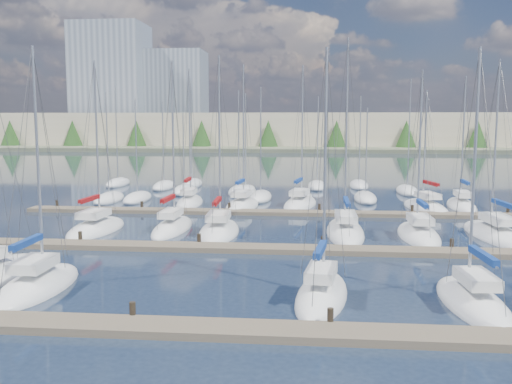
# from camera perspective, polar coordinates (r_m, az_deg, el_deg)

# --- Properties ---
(ground) EXTENTS (400.00, 400.00, 0.00)m
(ground) POSITION_cam_1_polar(r_m,az_deg,el_deg) (79.40, 3.14, 1.33)
(ground) COLOR #212E42
(ground) RESTS_ON ground
(dock_near) EXTENTS (44.00, 1.93, 1.10)m
(dock_near) POSITION_cam_1_polar(r_m,az_deg,el_deg) (22.65, -2.95, -13.61)
(dock_near) COLOR #6B5E4C
(dock_near) RESTS_ON ground
(dock_mid) EXTENTS (44.00, 1.93, 1.10)m
(dock_mid) POSITION_cam_1_polar(r_m,az_deg,el_deg) (35.99, 0.30, -5.68)
(dock_mid) COLOR #6B5E4C
(dock_mid) RESTS_ON ground
(dock_far) EXTENTS (44.00, 1.93, 1.10)m
(dock_far) POSITION_cam_1_polar(r_m,az_deg,el_deg) (49.69, 1.75, -2.07)
(dock_far) COLOR #6B5E4C
(dock_far) RESTS_ON ground
(sailboat_o) EXTENTS (3.45, 7.69, 14.03)m
(sailboat_o) POSITION_cam_1_polar(r_m,az_deg,el_deg) (53.70, -1.38, -1.32)
(sailboat_o) COLOR white
(sailboat_o) RESTS_ON ground
(sailboat_i) EXTENTS (2.50, 8.10, 13.24)m
(sailboat_i) POSITION_cam_1_polar(r_m,az_deg,el_deg) (43.08, -8.37, -3.54)
(sailboat_i) COLOR white
(sailboat_i) RESTS_ON ground
(sailboat_m) EXTENTS (3.70, 9.74, 13.12)m
(sailboat_m) POSITION_cam_1_polar(r_m,az_deg,el_deg) (43.60, 22.81, -3.94)
(sailboat_m) COLOR white
(sailboat_m) RESTS_ON ground
(sailboat_n) EXTENTS (2.58, 7.63, 13.72)m
(sailboat_n) POSITION_cam_1_polar(r_m,az_deg,el_deg) (55.72, -6.65, -1.05)
(sailboat_n) COLOR white
(sailboat_n) RESTS_ON ground
(sailboat_r) EXTENTS (2.64, 7.94, 12.96)m
(sailboat_r) POSITION_cam_1_polar(r_m,az_deg,el_deg) (56.77, 19.86, -1.29)
(sailboat_r) COLOR white
(sailboat_r) RESTS_ON ground
(sailboat_h) EXTENTS (3.43, 8.00, 13.21)m
(sailboat_h) POSITION_cam_1_polar(r_m,az_deg,el_deg) (44.00, -15.68, -3.53)
(sailboat_h) COLOR white
(sailboat_h) RESTS_ON ground
(sailboat_e) EXTENTS (2.88, 7.60, 12.07)m
(sailboat_e) POSITION_cam_1_polar(r_m,az_deg,el_deg) (27.45, 20.86, -10.24)
(sailboat_e) COLOR white
(sailboat_e) RESTS_ON ground
(sailboat_p) EXTENTS (4.09, 8.66, 14.07)m
(sailboat_p) POSITION_cam_1_polar(r_m,az_deg,el_deg) (54.84, 4.44, -1.17)
(sailboat_p) COLOR white
(sailboat_p) RESTS_ON ground
(sailboat_k) EXTENTS (2.71, 9.84, 14.72)m
(sailboat_k) POSITION_cam_1_polar(r_m,az_deg,el_deg) (41.79, 8.90, -3.90)
(sailboat_k) COLOR white
(sailboat_k) RESTS_ON ground
(sailboat_c) EXTENTS (2.86, 7.40, 12.44)m
(sailboat_c) POSITION_cam_1_polar(r_m,az_deg,el_deg) (30.12, -20.96, -8.70)
(sailboat_c) COLOR white
(sailboat_c) RESTS_ON ground
(sailboat_q) EXTENTS (4.34, 8.36, 11.64)m
(sailboat_q) POSITION_cam_1_polar(r_m,az_deg,el_deg) (54.74, 16.60, -1.48)
(sailboat_q) COLOR white
(sailboat_q) RESTS_ON ground
(sailboat_j) EXTENTS (3.09, 8.10, 13.48)m
(sailboat_j) POSITION_cam_1_polar(r_m,az_deg,el_deg) (41.44, -3.71, -3.92)
(sailboat_j) COLOR white
(sailboat_j) RESTS_ON ground
(sailboat_d) EXTENTS (3.22, 7.54, 12.18)m
(sailboat_d) POSITION_cam_1_polar(r_m,az_deg,el_deg) (26.88, 6.59, -10.17)
(sailboat_d) COLOR white
(sailboat_d) RESTS_ON ground
(sailboat_l) EXTENTS (2.67, 8.13, 12.39)m
(sailboat_l) POSITION_cam_1_polar(r_m,az_deg,el_deg) (41.74, 15.94, -4.12)
(sailboat_l) COLOR white
(sailboat_l) RESTS_ON ground
(distant_boats) EXTENTS (36.93, 20.75, 13.30)m
(distant_boats) POSITION_cam_1_polar(r_m,az_deg,el_deg) (63.62, -1.36, 0.12)
(distant_boats) COLOR #9EA0A5
(distant_boats) RESTS_ON ground
(shoreline) EXTENTS (400.00, 60.00, 38.00)m
(shoreline) POSITION_cam_1_polar(r_m,az_deg,el_deg) (169.48, -0.14, 7.02)
(shoreline) COLOR #666B51
(shoreline) RESTS_ON ground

